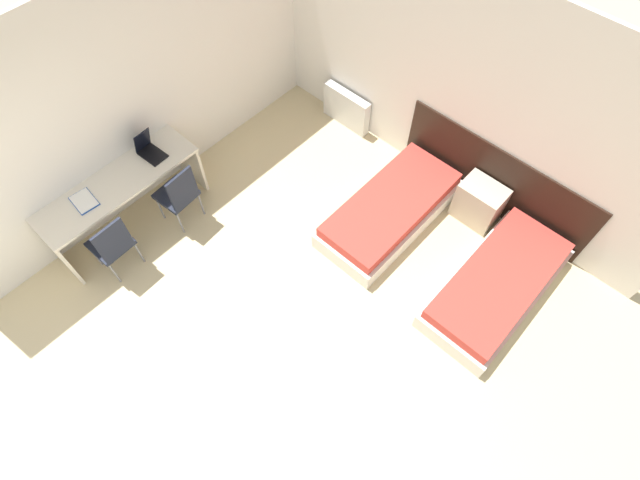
# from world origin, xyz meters

# --- Properties ---
(ground_plane) EXTENTS (20.00, 20.00, 0.00)m
(ground_plane) POSITION_xyz_m (0.00, 0.00, 0.00)
(ground_plane) COLOR beige
(wall_back) EXTENTS (5.66, 0.05, 2.70)m
(wall_back) POSITION_xyz_m (0.00, 4.52, 1.35)
(wall_back) COLOR white
(wall_back) RESTS_ON ground_plane
(wall_left) EXTENTS (0.05, 5.49, 2.70)m
(wall_left) POSITION_xyz_m (-2.36, 2.25, 1.35)
(wall_left) COLOR white
(wall_left) RESTS_ON ground_plane
(headboard_panel) EXTENTS (2.43, 0.03, 0.96)m
(headboard_panel) POSITION_xyz_m (0.92, 4.48, 0.48)
(headboard_panel) COLOR black
(headboard_panel) RESTS_ON ground_plane
(bed_near_window) EXTENTS (0.85, 1.86, 0.38)m
(bed_near_window) POSITION_xyz_m (0.18, 3.52, 0.18)
(bed_near_window) COLOR silver
(bed_near_window) RESTS_ON ground_plane
(bed_near_door) EXTENTS (0.85, 1.86, 0.38)m
(bed_near_door) POSITION_xyz_m (1.66, 3.52, 0.18)
(bed_near_door) COLOR silver
(bed_near_door) RESTS_ON ground_plane
(nightstand) EXTENTS (0.52, 0.37, 0.55)m
(nightstand) POSITION_xyz_m (0.92, 4.27, 0.28)
(nightstand) COLOR beige
(nightstand) RESTS_ON ground_plane
(radiator) EXTENTS (0.73, 0.12, 0.53)m
(radiator) POSITION_xyz_m (-1.29, 4.40, 0.26)
(radiator) COLOR silver
(radiator) RESTS_ON ground_plane
(desk) EXTENTS (0.56, 1.87, 0.78)m
(desk) POSITION_xyz_m (-2.05, 1.40, 0.60)
(desk) COLOR beige
(desk) RESTS_ON ground_plane
(chair_near_laptop) EXTENTS (0.44, 0.44, 0.91)m
(chair_near_laptop) POSITION_xyz_m (-1.64, 1.86, 0.50)
(chair_near_laptop) COLOR black
(chair_near_laptop) RESTS_ON ground_plane
(chair_near_notebook) EXTENTS (0.42, 0.42, 0.91)m
(chair_near_notebook) POSITION_xyz_m (-1.64, 0.94, 0.50)
(chair_near_notebook) COLOR black
(chair_near_notebook) RESTS_ON ground_plane
(laptop) EXTENTS (0.33, 0.23, 0.32)m
(laptop) POSITION_xyz_m (-2.11, 1.91, 0.84)
(laptop) COLOR black
(laptop) RESTS_ON desk
(open_notebook) EXTENTS (0.33, 0.25, 0.02)m
(open_notebook) POSITION_xyz_m (-2.08, 1.02, 0.79)
(open_notebook) COLOR #1E4793
(open_notebook) RESTS_ON desk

